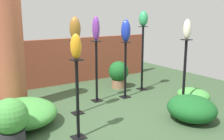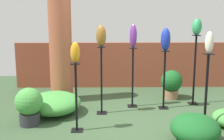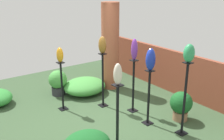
% 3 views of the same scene
% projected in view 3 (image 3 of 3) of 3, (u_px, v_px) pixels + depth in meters
% --- Properties ---
extents(ground_plane, '(8.00, 8.00, 0.00)m').
position_uv_depth(ground_plane, '(98.00, 119.00, 6.05)').
color(ground_plane, '#385133').
extents(brick_wall_back, '(5.60, 0.12, 1.21)m').
position_uv_depth(brick_wall_back, '(176.00, 72.00, 7.31)').
color(brick_wall_back, brown).
rests_on(brick_wall_back, ground).
extents(brick_pillar, '(0.51, 0.51, 2.49)m').
position_uv_depth(brick_pillar, '(110.00, 46.00, 7.52)').
color(brick_pillar, '#9E5138').
rests_on(brick_pillar, ground).
extents(pedestal_amber, '(0.20, 0.20, 1.21)m').
position_uv_depth(pedestal_amber, '(62.00, 88.00, 6.34)').
color(pedestal_amber, black).
rests_on(pedestal_amber, ground).
extents(pedestal_violet, '(0.20, 0.20, 1.30)m').
position_uv_depth(pedestal_violet, '(133.00, 88.00, 6.24)').
color(pedestal_violet, black).
rests_on(pedestal_violet, ground).
extents(pedestal_cobalt, '(0.20, 0.20, 1.25)m').
position_uv_depth(pedestal_cobalt, '(149.00, 100.00, 5.67)').
color(pedestal_cobalt, black).
rests_on(pedestal_cobalt, ground).
extents(pedestal_jade, '(0.20, 0.20, 1.54)m').
position_uv_depth(pedestal_jade, '(184.00, 102.00, 5.24)').
color(pedestal_jade, black).
rests_on(pedestal_jade, ground).
extents(pedestal_ivory, '(0.20, 0.20, 1.37)m').
position_uv_depth(pedestal_ivory, '(117.00, 124.00, 4.58)').
color(pedestal_ivory, black).
rests_on(pedestal_ivory, ground).
extents(pedestal_bronze, '(0.20, 0.20, 1.37)m').
position_uv_depth(pedestal_bronze, '(103.00, 82.00, 6.50)').
color(pedestal_bronze, black).
rests_on(pedestal_bronze, ground).
extents(art_vase_amber, '(0.16, 0.16, 0.36)m').
position_uv_depth(art_vase_amber, '(60.00, 55.00, 6.07)').
color(art_vase_amber, orange).
rests_on(art_vase_amber, pedestal_amber).
extents(art_vase_violet, '(0.15, 0.15, 0.50)m').
position_uv_depth(art_vase_violet, '(134.00, 49.00, 5.94)').
color(art_vase_violet, '#6B2D8C').
rests_on(art_vase_violet, pedestal_violet).
extents(art_vase_cobalt, '(0.20, 0.21, 0.47)m').
position_uv_depth(art_vase_cobalt, '(151.00, 60.00, 5.38)').
color(art_vase_cobalt, '#192D9E').
rests_on(art_vase_cobalt, pedestal_cobalt).
extents(art_vase_jade, '(0.21, 0.22, 0.36)m').
position_uv_depth(art_vase_jade, '(189.00, 53.00, 4.92)').
color(art_vase_jade, '#2D9356').
rests_on(art_vase_jade, pedestal_jade).
extents(art_vase_ivory, '(0.14, 0.15, 0.37)m').
position_uv_depth(art_vase_ivory, '(118.00, 74.00, 4.29)').
color(art_vase_ivory, beige).
rests_on(art_vase_ivory, pedestal_ivory).
extents(art_vase_bronze, '(0.20, 0.19, 0.42)m').
position_uv_depth(art_vase_bronze, '(102.00, 45.00, 6.20)').
color(art_vase_bronze, brown).
rests_on(art_vase_bronze, pedestal_bronze).
extents(potted_plant_mid_left, '(0.51, 0.51, 0.70)m').
position_uv_depth(potted_plant_mid_left, '(58.00, 82.00, 7.24)').
color(potted_plant_mid_left, '#2D2D33').
rests_on(potted_plant_mid_left, ground).
extents(potted_plant_near_pillar, '(0.50, 0.50, 0.68)m').
position_uv_depth(potted_plant_near_pillar, '(181.00, 105.00, 5.90)').
color(potted_plant_near_pillar, '#936B4C').
rests_on(potted_plant_near_pillar, ground).
extents(foliage_bed_east, '(1.10, 1.20, 0.42)m').
position_uv_depth(foliage_bed_east, '(85.00, 86.00, 7.40)').
color(foliage_bed_east, '#479942').
rests_on(foliage_bed_east, ground).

